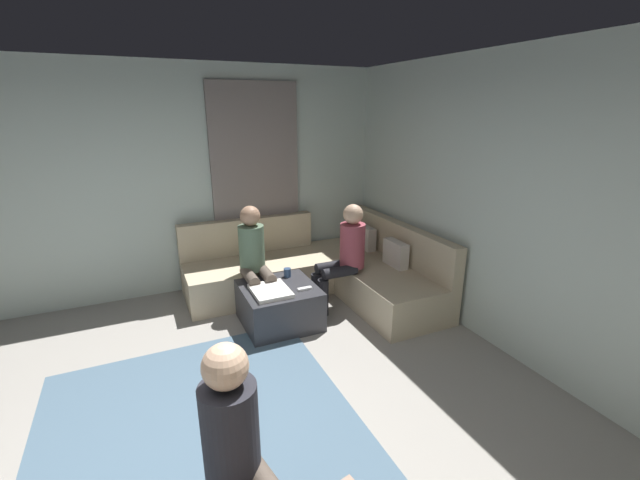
# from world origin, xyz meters

# --- Properties ---
(ground_plane) EXTENTS (6.00, 6.00, 0.10)m
(ground_plane) POSITION_xyz_m (0.00, 0.00, -0.05)
(ground_plane) COLOR gray
(wall_back) EXTENTS (6.00, 0.12, 2.70)m
(wall_back) POSITION_xyz_m (0.00, 2.94, 1.35)
(wall_back) COLOR silver
(wall_back) RESTS_ON ground_plane
(wall_left) EXTENTS (0.12, 6.00, 2.70)m
(wall_left) POSITION_xyz_m (-2.94, 0.00, 1.35)
(wall_left) COLOR silver
(wall_left) RESTS_ON ground_plane
(curtain_panel) EXTENTS (0.06, 1.10, 2.50)m
(curtain_panel) POSITION_xyz_m (-2.84, 1.30, 1.25)
(curtain_panel) COLOR gray
(curtain_panel) RESTS_ON ground_plane
(area_rug) EXTENTS (2.60, 2.20, 0.01)m
(area_rug) POSITION_xyz_m (-0.20, 0.10, 0.01)
(area_rug) COLOR slate
(area_rug) RESTS_ON ground_plane
(sectional_couch) EXTENTS (2.10, 2.55, 0.87)m
(sectional_couch) POSITION_xyz_m (-2.08, 1.88, 0.28)
(sectional_couch) COLOR #C6B593
(sectional_couch) RESTS_ON ground_plane
(ottoman) EXTENTS (0.76, 0.76, 0.42)m
(ottoman) POSITION_xyz_m (-1.58, 1.13, 0.21)
(ottoman) COLOR #333338
(ottoman) RESTS_ON ground_plane
(folded_blanket) EXTENTS (0.44, 0.36, 0.04)m
(folded_blanket) POSITION_xyz_m (-1.48, 1.01, 0.44)
(folded_blanket) COLOR white
(folded_blanket) RESTS_ON ottoman
(coffee_mug) EXTENTS (0.08, 0.08, 0.10)m
(coffee_mug) POSITION_xyz_m (-1.80, 1.31, 0.47)
(coffee_mug) COLOR #334C72
(coffee_mug) RESTS_ON ottoman
(game_remote) EXTENTS (0.05, 0.15, 0.02)m
(game_remote) POSITION_xyz_m (-1.40, 1.35, 0.43)
(game_remote) COLOR white
(game_remote) RESTS_ON ottoman
(person_on_couch_back) EXTENTS (0.30, 0.60, 1.20)m
(person_on_couch_back) POSITION_xyz_m (-1.64, 1.93, 0.66)
(person_on_couch_back) COLOR black
(person_on_couch_back) RESTS_ON ground_plane
(person_on_couch_side) EXTENTS (0.60, 0.30, 1.20)m
(person_on_couch_side) POSITION_xyz_m (-1.93, 0.99, 0.66)
(person_on_couch_side) COLOR brown
(person_on_couch_side) RESTS_ON ground_plane
(person_on_armchair) EXTENTS (0.61, 0.37, 1.18)m
(person_on_armchair) POSITION_xyz_m (0.62, 0.19, 0.64)
(person_on_armchair) COLOR brown
(person_on_armchair) RESTS_ON ground_plane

